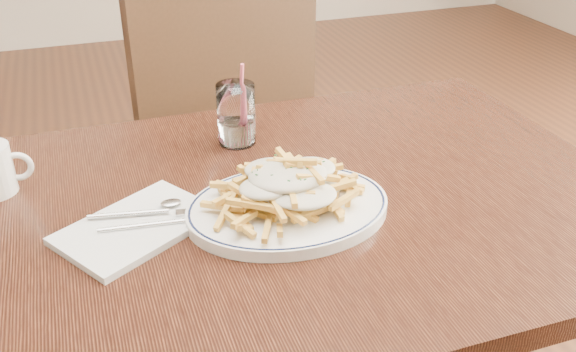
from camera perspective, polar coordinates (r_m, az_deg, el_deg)
name	(u,v)px	position (r m, az deg, el deg)	size (l,w,h in m)	color
table	(281,237)	(1.11, -0.64, -5.46)	(1.20, 0.80, 0.75)	black
chair_far	(212,128)	(1.74, -6.76, 4.22)	(0.55, 0.55, 1.02)	black
fries_plate	(288,208)	(1.02, 0.00, -2.87)	(0.37, 0.33, 0.02)	white
loaded_fries	(288,182)	(1.00, 0.00, -0.55)	(0.26, 0.22, 0.07)	gold
napkin	(137,227)	(1.01, -13.27, -4.39)	(0.23, 0.15, 0.01)	silver
cutlery	(136,220)	(1.01, -13.38, -3.84)	(0.17, 0.07, 0.01)	silver
water_glass	(236,118)	(1.24, -4.61, 5.17)	(0.07, 0.07, 0.16)	white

